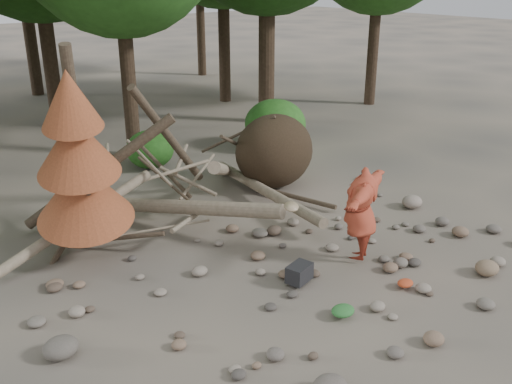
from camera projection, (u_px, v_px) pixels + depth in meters
ground at (319, 278)px, 10.90m from camera, size 120.00×120.00×0.00m
deadfall_pile at (259, 157)px, 14.80m from camera, size 8.55×5.24×3.30m
dead_conifer at (79, 163)px, 10.72m from camera, size 2.06×2.16×4.35m
bush_mid at (150, 149)px, 16.78m from camera, size 1.40×1.40×1.12m
bush_right at (275, 124)px, 18.60m from camera, size 2.00×2.00×1.60m
frisbee_thrower at (361, 213)px, 11.18m from camera, size 3.30×1.61×1.93m
backpack at (299, 276)px, 10.66m from camera, size 0.56×0.44×0.33m
cloth_green at (343, 313)px, 9.65m from camera, size 0.43×0.36×0.16m
cloth_orange at (405, 285)px, 10.54m from camera, size 0.32×0.27×0.12m
boulder_front_right at (487, 268)px, 10.98m from camera, size 0.48×0.43×0.29m
boulder_mid_right at (412, 202)px, 14.07m from camera, size 0.52×0.47×0.31m
boulder_mid_left at (61, 348)px, 8.64m from camera, size 0.54×0.49×0.33m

